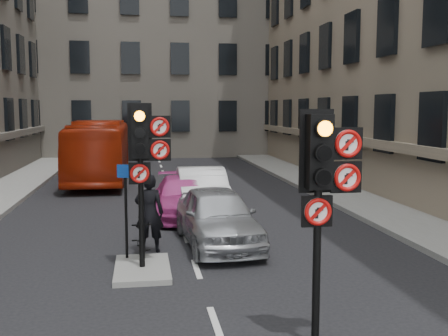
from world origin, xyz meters
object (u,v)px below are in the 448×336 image
object	(u,v)px
signal_far	(144,149)
info_sign	(126,198)
car_white	(202,191)
motorcycle	(141,239)
car_pink	(182,197)
signal_near	(324,177)
motorcyclist	(149,213)
bus_red	(100,150)
car_silver	(217,216)

from	to	relation	value
signal_far	info_sign	world-z (taller)	signal_far
car_white	motorcycle	bearing A→B (deg)	-110.52
car_white	signal_far	bearing A→B (deg)	-106.56
car_white	car_pink	size ratio (longest dim) A/B	1.04
car_pink	signal_near	bearing A→B (deg)	-81.29
signal_far	motorcyclist	world-z (taller)	signal_far
motorcyclist	car_pink	bearing A→B (deg)	-99.15
signal_far	info_sign	xyz separation A→B (m)	(-0.44, 0.74, -1.17)
car_white	info_sign	size ratio (longest dim) A/B	2.11
car_pink	bus_red	bearing A→B (deg)	110.34
signal_far	motorcycle	distance (m)	2.43
signal_near	info_sign	world-z (taller)	signal_near
car_pink	info_sign	bearing A→B (deg)	-107.35
signal_near	car_pink	distance (m)	10.14
car_silver	signal_far	bearing A→B (deg)	-136.72
car_pink	motorcyclist	world-z (taller)	motorcyclist
info_sign	car_silver	bearing A→B (deg)	45.85
car_pink	bus_red	xyz separation A→B (m)	(-3.36, 9.56, 0.84)
motorcycle	signal_near	bearing A→B (deg)	-64.69
signal_near	car_white	size ratio (longest dim) A/B	0.77
signal_near	bus_red	size ratio (longest dim) A/B	0.33
car_white	car_pink	bearing A→B (deg)	-144.79
signal_far	car_pink	bearing A→B (deg)	77.86
bus_red	car_pink	bearing A→B (deg)	-70.58
car_silver	motorcycle	bearing A→B (deg)	-156.83
car_pink	car_silver	bearing A→B (deg)	-79.99
motorcycle	car_pink	bearing A→B (deg)	71.29
signal_near	signal_far	world-z (taller)	signal_far
car_pink	motorcyclist	size ratio (longest dim) A/B	2.25
car_silver	bus_red	world-z (taller)	bus_red
car_pink	bus_red	distance (m)	10.17
car_white	motorcyclist	size ratio (longest dim) A/B	2.34
motorcyclist	info_sign	xyz separation A→B (m)	(-0.54, -0.89, 0.54)
bus_red	motorcycle	world-z (taller)	bus_red
signal_near	signal_far	size ratio (longest dim) A/B	1.00
signal_far	motorcyclist	xyz separation A→B (m)	(0.10, 1.62, -1.71)
bus_red	motorcycle	bearing A→B (deg)	-82.05
car_white	info_sign	distance (m)	6.16
bus_red	motorcyclist	size ratio (longest dim) A/B	5.40
car_silver	car_white	size ratio (longest dim) A/B	0.97
car_pink	motorcycle	size ratio (longest dim) A/B	2.72
motorcycle	car_silver	bearing A→B (deg)	23.82
signal_near	car_white	xyz separation A→B (m)	(-0.62, 10.35, -1.82)
car_pink	bus_red	size ratio (longest dim) A/B	0.42
signal_near	motorcyclist	world-z (taller)	signal_near
signal_far	motorcycle	world-z (taller)	signal_far
bus_red	motorcyclist	distance (m)	13.98
bus_red	motorcycle	size ratio (longest dim) A/B	6.55
car_silver	info_sign	xyz separation A→B (m)	(-2.31, -1.27, 0.77)
car_white	car_silver	bearing A→B (deg)	-90.65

